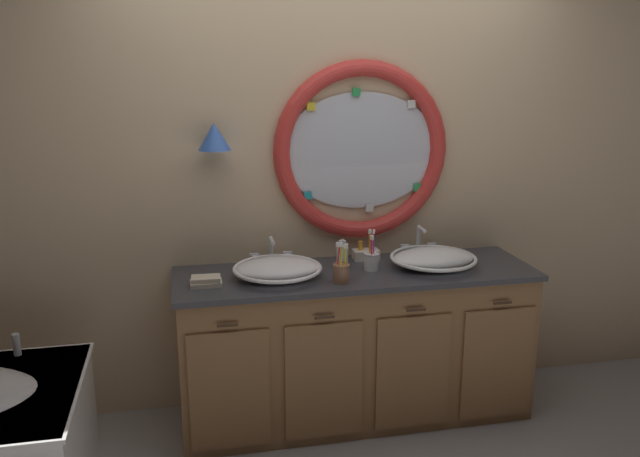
# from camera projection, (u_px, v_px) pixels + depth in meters

# --- Properties ---
(ground_plane) EXTENTS (14.00, 14.00, 0.00)m
(ground_plane) POSITION_uv_depth(u_px,v_px,m) (353.00, 440.00, 3.45)
(ground_plane) COLOR gray
(back_wall_assembly) EXTENTS (6.40, 0.26, 2.60)m
(back_wall_assembly) POSITION_uv_depth(u_px,v_px,m) (331.00, 175.00, 3.68)
(back_wall_assembly) COLOR #D6B78E
(back_wall_assembly) RESTS_ON ground_plane
(vanity_counter) EXTENTS (1.93, 0.61, 0.84)m
(vanity_counter) POSITION_uv_depth(u_px,v_px,m) (355.00, 343.00, 3.61)
(vanity_counter) COLOR olive
(vanity_counter) RESTS_ON ground_plane
(sink_basin_left) EXTENTS (0.46, 0.46, 0.10)m
(sink_basin_left) POSITION_uv_depth(u_px,v_px,m) (277.00, 269.00, 3.38)
(sink_basin_left) COLOR white
(sink_basin_left) RESTS_ON vanity_counter
(sink_basin_right) EXTENTS (0.47, 0.47, 0.10)m
(sink_basin_right) POSITION_uv_depth(u_px,v_px,m) (433.00, 258.00, 3.55)
(sink_basin_right) COLOR white
(sink_basin_right) RESTS_ON vanity_counter
(faucet_set_left) EXTENTS (0.24, 0.12, 0.16)m
(faucet_set_left) POSITION_uv_depth(u_px,v_px,m) (271.00, 254.00, 3.59)
(faucet_set_left) COLOR silver
(faucet_set_left) RESTS_ON vanity_counter
(faucet_set_right) EXTENTS (0.21, 0.12, 0.18)m
(faucet_set_right) POSITION_uv_depth(u_px,v_px,m) (419.00, 244.00, 3.76)
(faucet_set_right) COLOR silver
(faucet_set_right) RESTS_ON vanity_counter
(toothbrush_holder_left) EXTENTS (0.09, 0.09, 0.22)m
(toothbrush_holder_left) POSITION_uv_depth(u_px,v_px,m) (341.00, 272.00, 3.31)
(toothbrush_holder_left) COLOR #996647
(toothbrush_holder_left) RESTS_ON vanity_counter
(toothbrush_holder_right) EXTENTS (0.09, 0.09, 0.22)m
(toothbrush_holder_right) POSITION_uv_depth(u_px,v_px,m) (371.00, 260.00, 3.51)
(toothbrush_holder_right) COLOR white
(toothbrush_holder_right) RESTS_ON vanity_counter
(soap_dispenser) EXTENTS (0.07, 0.07, 0.16)m
(soap_dispenser) POSITION_uv_depth(u_px,v_px,m) (342.00, 255.00, 3.55)
(soap_dispenser) COLOR #EFE5C6
(soap_dispenser) RESTS_ON vanity_counter
(folded_hand_towel) EXTENTS (0.16, 0.10, 0.05)m
(folded_hand_towel) POSITION_uv_depth(u_px,v_px,m) (206.00, 281.00, 3.27)
(folded_hand_towel) COLOR beige
(folded_hand_towel) RESTS_ON vanity_counter
(toiletry_basket) EXTENTS (0.14, 0.09, 0.11)m
(toiletry_basket) POSITION_uv_depth(u_px,v_px,m) (366.00, 254.00, 3.71)
(toiletry_basket) COLOR beige
(toiletry_basket) RESTS_ON vanity_counter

